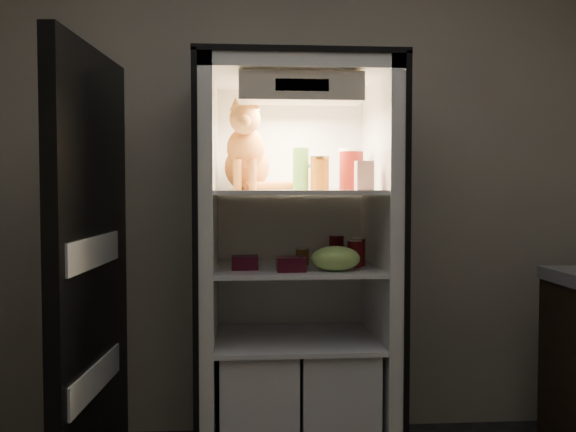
# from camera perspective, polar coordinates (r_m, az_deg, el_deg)

# --- Properties ---
(room_shell) EXTENTS (3.60, 3.60, 3.60)m
(room_shell) POSITION_cam_1_polar(r_m,az_deg,el_deg) (1.65, 4.81, 13.63)
(room_shell) COLOR white
(room_shell) RESTS_ON floor
(refrigerator) EXTENTS (0.90, 0.72, 1.88)m
(refrigerator) POSITION_cam_1_polar(r_m,az_deg,el_deg) (3.04, 0.59, -7.09)
(refrigerator) COLOR white
(refrigerator) RESTS_ON floor
(fridge_door) EXTENTS (0.13, 0.87, 1.85)m
(fridge_door) POSITION_cam_1_polar(r_m,az_deg,el_deg) (2.69, -17.11, -5.83)
(fridge_door) COLOR black
(fridge_door) RESTS_ON floor
(tabby_cat) EXTENTS (0.35, 0.40, 0.42)m
(tabby_cat) POSITION_cam_1_polar(r_m,az_deg,el_deg) (3.00, -3.70, 5.34)
(tabby_cat) COLOR #C14C18
(tabby_cat) RESTS_ON refrigerator
(parmesan_shaker) EXTENTS (0.07, 0.07, 0.19)m
(parmesan_shaker) POSITION_cam_1_polar(r_m,az_deg,el_deg) (2.96, 1.14, 4.21)
(parmesan_shaker) COLOR green
(parmesan_shaker) RESTS_ON refrigerator
(mayo_tub) EXTENTS (0.09, 0.09, 0.12)m
(mayo_tub) POSITION_cam_1_polar(r_m,az_deg,el_deg) (3.11, 2.40, 3.49)
(mayo_tub) COLOR white
(mayo_tub) RESTS_ON refrigerator
(salsa_jar) EXTENTS (0.09, 0.09, 0.15)m
(salsa_jar) POSITION_cam_1_polar(r_m,az_deg,el_deg) (2.93, 2.83, 3.83)
(salsa_jar) COLOR maroon
(salsa_jar) RESTS_ON refrigerator
(pepper_jar) EXTENTS (0.12, 0.12, 0.19)m
(pepper_jar) POSITION_cam_1_polar(r_m,az_deg,el_deg) (3.03, 5.64, 4.17)
(pepper_jar) COLOR maroon
(pepper_jar) RESTS_ON refrigerator
(cream_carton) EXTENTS (0.07, 0.07, 0.13)m
(cream_carton) POSITION_cam_1_polar(r_m,az_deg,el_deg) (2.81, 6.78, 3.60)
(cream_carton) COLOR silver
(cream_carton) RESTS_ON refrigerator
(soda_can_a) EXTENTS (0.07, 0.07, 0.13)m
(soda_can_a) POSITION_cam_1_polar(r_m,az_deg,el_deg) (3.11, 4.33, -2.89)
(soda_can_a) COLOR black
(soda_can_a) RESTS_ON refrigerator
(soda_can_b) EXTENTS (0.07, 0.07, 0.13)m
(soda_can_b) POSITION_cam_1_polar(r_m,az_deg,el_deg) (2.97, 6.21, -3.18)
(soda_can_b) COLOR black
(soda_can_b) RESTS_ON refrigerator
(soda_can_c) EXTENTS (0.07, 0.07, 0.12)m
(soda_can_c) POSITION_cam_1_polar(r_m,az_deg,el_deg) (2.92, 5.92, -3.36)
(soda_can_c) COLOR black
(soda_can_c) RESTS_ON refrigerator
(condiment_jar) EXTENTS (0.06, 0.06, 0.09)m
(condiment_jar) POSITION_cam_1_polar(r_m,az_deg,el_deg) (2.97, 1.29, -3.59)
(condiment_jar) COLOR brown
(condiment_jar) RESTS_ON refrigerator
(grape_bag) EXTENTS (0.22, 0.16, 0.11)m
(grape_bag) POSITION_cam_1_polar(r_m,az_deg,el_deg) (2.79, 4.25, -3.78)
(grape_bag) COLOR #9BC85D
(grape_bag) RESTS_ON refrigerator
(berry_box_left) EXTENTS (0.12, 0.12, 0.06)m
(berry_box_left) POSITION_cam_1_polar(r_m,az_deg,el_deg) (2.85, -3.85, -4.15)
(berry_box_left) COLOR #490C1E
(berry_box_left) RESTS_ON refrigerator
(berry_box_right) EXTENTS (0.12, 0.12, 0.06)m
(berry_box_right) POSITION_cam_1_polar(r_m,az_deg,el_deg) (2.77, 0.26, -4.29)
(berry_box_right) COLOR #490C1E
(berry_box_right) RESTS_ON refrigerator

